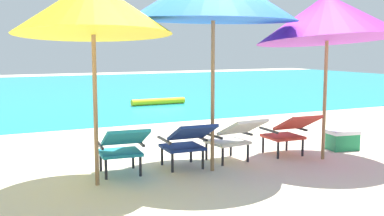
{
  "coord_description": "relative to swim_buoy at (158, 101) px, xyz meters",
  "views": [
    {
      "loc": [
        -2.96,
        -5.64,
        1.65
      ],
      "look_at": [
        0.0,
        0.53,
        0.75
      ],
      "focal_mm": 43.66,
      "sensor_mm": 36.0,
      "label": 1
    }
  ],
  "objects": [
    {
      "name": "ground_plane",
      "position": [
        -1.9,
        -2.73,
        -0.1
      ],
      "size": [
        40.0,
        40.0,
        0.0
      ],
      "primitive_type": "plane",
      "color": "beige"
    },
    {
      "name": "ocean_band",
      "position": [
        -1.9,
        5.96,
        -0.09
      ],
      "size": [
        40.0,
        18.0,
        0.01
      ],
      "primitive_type": "cube",
      "color": "teal",
      "rests_on": "ground_plane"
    },
    {
      "name": "swim_buoy",
      "position": [
        0.0,
        0.0,
        0.0
      ],
      "size": [
        1.6,
        0.18,
        0.18
      ],
      "primitive_type": "cylinder",
      "rotation": [
        0.0,
        1.57,
        0.0
      ],
      "color": "yellow",
      "rests_on": "ocean_band"
    },
    {
      "name": "lounge_chair_near_left",
      "position": [
        -2.28,
        -6.82,
        0.31
      ],
      "size": [
        0.58,
        0.9,
        0.68
      ],
      "color": "navy",
      "rests_on": "ground_plane"
    },
    {
      "name": "lounge_chair_near_right",
      "position": [
        -1.52,
        -6.77,
        0.31
      ],
      "size": [
        0.61,
        0.92,
        0.68
      ],
      "color": "silver",
      "rests_on": "ground_plane"
    },
    {
      "name": "beach_umbrella_right",
      "position": [
        -0.2,
        -7.12,
        1.97
      ],
      "size": [
        2.31,
        2.35,
        2.49
      ],
      "color": "olive",
      "rests_on": "ground_plane"
    },
    {
      "name": "beach_umbrella_left",
      "position": [
        -3.54,
        -6.98,
        2.0
      ],
      "size": [
        2.19,
        2.23,
        2.48
      ],
      "color": "olive",
      "rests_on": "ground_plane"
    },
    {
      "name": "lounge_chair_far_right",
      "position": [
        -0.57,
        -6.79,
        0.31
      ],
      "size": [
        0.57,
        0.9,
        0.68
      ],
      "color": "red",
      "rests_on": "ground_plane"
    },
    {
      "name": "cooler_box",
      "position": [
        0.52,
        -6.76,
        0.06
      ],
      "size": [
        0.51,
        0.39,
        0.32
      ],
      "color": "#1E844C",
      "rests_on": "ground_plane"
    },
    {
      "name": "lounge_chair_far_left",
      "position": [
        -3.16,
        -6.77,
        0.31
      ],
      "size": [
        0.62,
        0.92,
        0.68
      ],
      "color": "teal",
      "rests_on": "ground_plane"
    }
  ]
}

